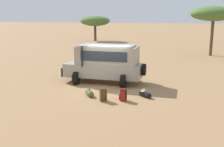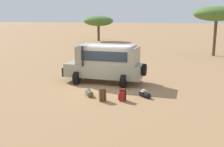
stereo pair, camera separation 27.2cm
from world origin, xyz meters
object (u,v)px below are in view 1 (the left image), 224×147
(safari_vehicle, at_px, (105,63))
(backpack_beside_front_wheel, at_px, (123,95))
(backpack_cluster_center, at_px, (103,95))
(duffel_bag_low_black_case, at_px, (145,94))
(acacia_tree_left_mid, at_px, (214,14))
(acacia_tree_far_left, at_px, (95,21))
(duffel_bag_soft_canvas, at_px, (90,93))

(safari_vehicle, relative_size, backpack_beside_front_wheel, 8.66)
(safari_vehicle, relative_size, backpack_cluster_center, 8.36)
(backpack_beside_front_wheel, relative_size, duffel_bag_low_black_case, 0.85)
(backpack_beside_front_wheel, relative_size, acacia_tree_left_mid, 0.12)
(duffel_bag_low_black_case, relative_size, acacia_tree_far_left, 0.14)
(safari_vehicle, xyz_separation_m, acacia_tree_far_left, (-10.60, 27.85, 2.11))
(acacia_tree_far_left, bearing_deg, duffel_bag_soft_canvas, -70.99)
(safari_vehicle, distance_m, backpack_beside_front_wheel, 4.04)
(backpack_cluster_center, height_order, acacia_tree_left_mid, acacia_tree_left_mid)
(backpack_beside_front_wheel, xyz_separation_m, backpack_cluster_center, (-0.97, -0.32, 0.01))
(backpack_beside_front_wheel, distance_m, backpack_cluster_center, 1.02)
(safari_vehicle, bearing_deg, acacia_tree_left_mid, 62.81)
(backpack_cluster_center, bearing_deg, backpack_beside_front_wheel, 18.34)
(duffel_bag_soft_canvas, height_order, acacia_tree_far_left, acacia_tree_far_left)
(backpack_beside_front_wheel, bearing_deg, backpack_cluster_center, -161.66)
(safari_vehicle, height_order, acacia_tree_far_left, acacia_tree_far_left)
(safari_vehicle, relative_size, duffel_bag_soft_canvas, 6.98)
(safari_vehicle, height_order, acacia_tree_left_mid, acacia_tree_left_mid)
(safari_vehicle, distance_m, acacia_tree_left_mid, 16.70)
(safari_vehicle, distance_m, acacia_tree_far_left, 29.88)
(safari_vehicle, distance_m, duffel_bag_soft_canvas, 3.29)
(duffel_bag_low_black_case, height_order, acacia_tree_left_mid, acacia_tree_left_mid)
(safari_vehicle, xyz_separation_m, acacia_tree_left_mid, (7.49, 14.59, 3.16))
(backpack_cluster_center, xyz_separation_m, acacia_tree_left_mid, (6.46, 18.28, 4.14))
(backpack_cluster_center, bearing_deg, acacia_tree_far_left, 110.23)
(backpack_cluster_center, relative_size, acacia_tree_far_left, 0.12)
(backpack_beside_front_wheel, xyz_separation_m, acacia_tree_left_mid, (5.50, 17.96, 4.15))
(backpack_cluster_center, xyz_separation_m, duffel_bag_soft_canvas, (-0.96, 0.61, -0.15))
(duffel_bag_soft_canvas, bearing_deg, backpack_cluster_center, -32.17)
(safari_vehicle, bearing_deg, duffel_bag_soft_canvas, -88.85)
(backpack_beside_front_wheel, relative_size, backpack_cluster_center, 0.97)
(duffel_bag_soft_canvas, height_order, acacia_tree_left_mid, acacia_tree_left_mid)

